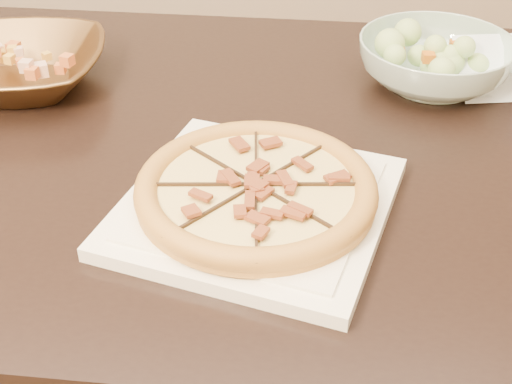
% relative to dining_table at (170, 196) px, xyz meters
% --- Properties ---
extents(dining_table, '(1.42, 0.99, 0.75)m').
position_rel_dining_table_xyz_m(dining_table, '(0.00, 0.00, 0.00)').
color(dining_table, black).
rests_on(dining_table, floor).
extents(plate, '(0.38, 0.38, 0.02)m').
position_rel_dining_table_xyz_m(plate, '(0.13, -0.18, 0.12)').
color(plate, white).
rests_on(plate, dining_table).
extents(pizza, '(0.28, 0.28, 0.03)m').
position_rel_dining_table_xyz_m(pizza, '(0.13, -0.18, 0.14)').
color(pizza, gold).
rests_on(pizza, plate).
extents(bronze_bowl, '(0.26, 0.26, 0.06)m').
position_rel_dining_table_xyz_m(bronze_bowl, '(-0.24, 0.14, 0.14)').
color(bronze_bowl, brown).
rests_on(bronze_bowl, dining_table).
extents(mixed_dish, '(0.09, 0.12, 0.03)m').
position_rel_dining_table_xyz_m(mixed_dish, '(-0.24, 0.14, 0.18)').
color(mixed_dish, '#DCA684').
rests_on(mixed_dish, bronze_bowl).
extents(salad_bowl, '(0.31, 0.31, 0.07)m').
position_rel_dining_table_xyz_m(salad_bowl, '(0.40, 0.15, 0.14)').
color(salad_bowl, '#A6C2B3').
rests_on(salad_bowl, dining_table).
extents(salad, '(0.13, 0.11, 0.04)m').
position_rel_dining_table_xyz_m(salad, '(0.40, 0.15, 0.20)').
color(salad, '#A9D26C').
rests_on(salad, salad_bowl).
extents(cling_film, '(0.18, 0.15, 0.05)m').
position_rel_dining_table_xyz_m(cling_film, '(0.51, 0.14, 0.13)').
color(cling_film, white).
rests_on(cling_film, dining_table).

